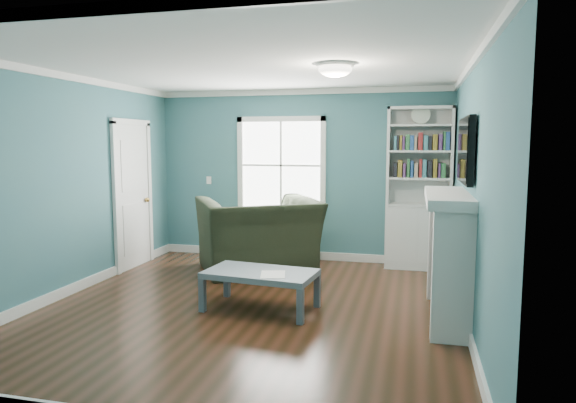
# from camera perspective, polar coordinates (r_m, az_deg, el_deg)

# --- Properties ---
(floor) EXTENTS (5.00, 5.00, 0.00)m
(floor) POSITION_cam_1_polar(r_m,az_deg,el_deg) (5.75, -4.25, -11.70)
(floor) COLOR black
(floor) RESTS_ON ground
(room_walls) EXTENTS (5.00, 5.00, 5.00)m
(room_walls) POSITION_cam_1_polar(r_m,az_deg,el_deg) (5.47, -4.39, 4.24)
(room_walls) COLOR #386B78
(room_walls) RESTS_ON ground
(trim) EXTENTS (4.50, 5.00, 2.60)m
(trim) POSITION_cam_1_polar(r_m,az_deg,el_deg) (5.49, -4.35, 0.65)
(trim) COLOR white
(trim) RESTS_ON ground
(window) EXTENTS (1.40, 0.06, 1.50)m
(window) POSITION_cam_1_polar(r_m,az_deg,el_deg) (7.94, -0.78, 4.03)
(window) COLOR white
(window) RESTS_ON room_walls
(bookshelf) EXTENTS (0.90, 0.35, 2.31)m
(bookshelf) POSITION_cam_1_polar(r_m,az_deg,el_deg) (7.54, 14.26, -0.32)
(bookshelf) COLOR silver
(bookshelf) RESTS_ON ground
(fireplace) EXTENTS (0.44, 1.58, 1.30)m
(fireplace) POSITION_cam_1_polar(r_m,az_deg,el_deg) (5.52, 17.48, -5.93)
(fireplace) COLOR black
(fireplace) RESTS_ON ground
(tv) EXTENTS (0.06, 1.10, 0.65)m
(tv) POSITION_cam_1_polar(r_m,az_deg,el_deg) (5.41, 19.16, 5.40)
(tv) COLOR black
(tv) RESTS_ON fireplace
(door) EXTENTS (0.12, 0.98, 2.17)m
(door) POSITION_cam_1_polar(r_m,az_deg,el_deg) (7.71, -16.85, 0.86)
(door) COLOR silver
(door) RESTS_ON ground
(ceiling_fixture) EXTENTS (0.38, 0.38, 0.15)m
(ceiling_fixture) POSITION_cam_1_polar(r_m,az_deg,el_deg) (5.40, 5.27, 14.50)
(ceiling_fixture) COLOR white
(ceiling_fixture) RESTS_ON room_walls
(light_switch) EXTENTS (0.08, 0.01, 0.12)m
(light_switch) POSITION_cam_1_polar(r_m,az_deg,el_deg) (8.34, -8.78, 2.35)
(light_switch) COLOR white
(light_switch) RESTS_ON room_walls
(recliner) EXTENTS (1.87, 1.69, 1.37)m
(recliner) POSITION_cam_1_polar(r_m,az_deg,el_deg) (7.19, -3.33, -2.38)
(recliner) COLOR black
(recliner) RESTS_ON ground
(coffee_table) EXTENTS (1.23, 0.76, 0.43)m
(coffee_table) POSITION_cam_1_polar(r_m,az_deg,el_deg) (5.60, -3.07, -8.25)
(coffee_table) COLOR #525A62
(coffee_table) RESTS_ON ground
(paper_sheet) EXTENTS (0.32, 0.37, 0.00)m
(paper_sheet) POSITION_cam_1_polar(r_m,az_deg,el_deg) (5.42, -1.68, -8.10)
(paper_sheet) COLOR white
(paper_sheet) RESTS_ON coffee_table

